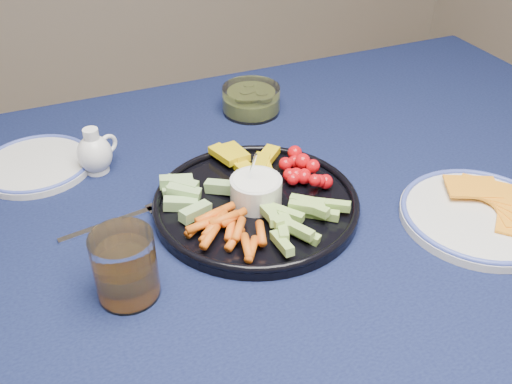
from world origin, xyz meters
name	(u,v)px	position (x,y,z in m)	size (l,w,h in m)	color
dining_table	(238,271)	(0.00, 0.00, 0.66)	(1.67, 1.07, 0.75)	#472917
crudite_platter	(255,200)	(0.04, 0.03, 0.76)	(0.32, 0.32, 0.10)	black
creamer_pitcher	(95,153)	(-0.16, 0.24, 0.78)	(0.07, 0.06, 0.08)	white
pickle_bowl	(251,101)	(0.17, 0.34, 0.77)	(0.12, 0.12, 0.05)	white
cheese_plate	(479,214)	(0.35, -0.13, 0.76)	(0.24, 0.24, 0.03)	silver
juice_tumbler	(126,270)	(-0.18, -0.07, 0.79)	(0.08, 0.08, 0.10)	white
fork_left	(126,218)	(-0.15, 0.09, 0.75)	(0.18, 0.05, 0.00)	white
fork_right	(497,196)	(0.42, -0.09, 0.75)	(0.16, 0.07, 0.00)	white
side_plate_extra	(37,164)	(-0.26, 0.29, 0.75)	(0.19, 0.19, 0.02)	silver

